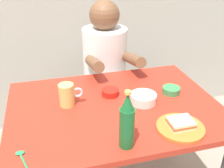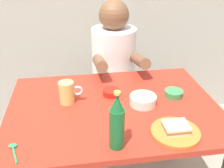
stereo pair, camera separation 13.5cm
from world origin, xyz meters
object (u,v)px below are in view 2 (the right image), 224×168
object	(u,v)px
beer_bottle	(117,123)
sandwich	(176,128)
person_seated	(114,56)
dining_table	(113,120)
beer_mug	(67,92)
plate_orange	(175,132)
stool	(114,104)
sambal_bowl_red	(111,92)

from	to	relation	value
beer_bottle	sandwich	bearing A→B (deg)	9.11
person_seated	beer_bottle	size ratio (longest dim) A/B	2.75
dining_table	beer_mug	distance (m)	0.29
plate_orange	beer_mug	xyz separation A→B (m)	(-0.47, 0.34, 0.05)
stool	beer_mug	bearing A→B (deg)	-120.91
person_seated	beer_bottle	distance (m)	0.95
dining_table	plate_orange	distance (m)	0.38
person_seated	sambal_bowl_red	distance (m)	0.52
plate_orange	sandwich	world-z (taller)	sandwich
person_seated	stool	bearing A→B (deg)	90.00
person_seated	beer_mug	size ratio (longest dim) A/B	5.71
beer_bottle	sambal_bowl_red	bearing A→B (deg)	84.39
beer_bottle	person_seated	bearing A→B (deg)	81.69
sandwich	sambal_bowl_red	bearing A→B (deg)	121.10
plate_orange	beer_mug	bearing A→B (deg)	144.22
dining_table	plate_orange	size ratio (longest dim) A/B	5.00
plate_orange	stool	bearing A→B (deg)	98.57
beer_mug	beer_bottle	bearing A→B (deg)	-62.50
beer_mug	sambal_bowl_red	size ratio (longest dim) A/B	1.31
person_seated	sambal_bowl_red	size ratio (longest dim) A/B	7.49
stool	plate_orange	xyz separation A→B (m)	(0.14, -0.90, 0.40)
person_seated	beer_bottle	xyz separation A→B (m)	(-0.14, -0.94, 0.09)
dining_table	sambal_bowl_red	xyz separation A→B (m)	(0.01, 0.11, 0.11)
stool	sandwich	bearing A→B (deg)	-81.43
person_seated	sandwich	size ratio (longest dim) A/B	6.54
person_seated	sambal_bowl_red	world-z (taller)	person_seated
plate_orange	sandwich	bearing A→B (deg)	135.00
beer_bottle	beer_mug	bearing A→B (deg)	117.50
sambal_bowl_red	stool	bearing A→B (deg)	79.68
sandwich	beer_bottle	bearing A→B (deg)	-170.89
person_seated	sandwich	distance (m)	0.90
sandwich	plate_orange	bearing A→B (deg)	-45.00
plate_orange	sandwich	size ratio (longest dim) A/B	2.00
beer_mug	sambal_bowl_red	xyz separation A→B (m)	(0.24, 0.04, -0.04)
dining_table	plate_orange	xyz separation A→B (m)	(0.24, -0.27, 0.10)
sandwich	sambal_bowl_red	world-z (taller)	sandwich
plate_orange	sambal_bowl_red	size ratio (longest dim) A/B	2.29
person_seated	beer_mug	distance (m)	0.65
dining_table	plate_orange	world-z (taller)	plate_orange
beer_bottle	stool	bearing A→B (deg)	81.79
sandwich	beer_mug	xyz separation A→B (m)	(-0.47, 0.34, 0.03)
stool	beer_mug	xyz separation A→B (m)	(-0.34, -0.56, 0.45)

